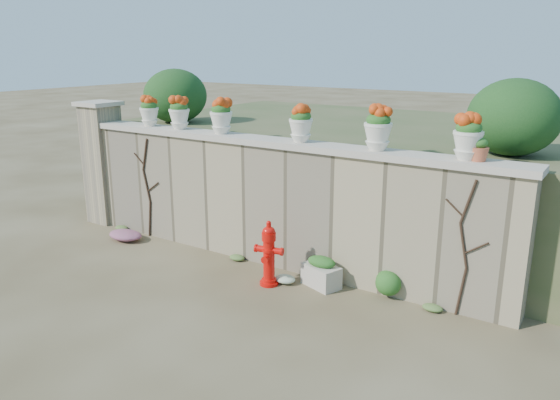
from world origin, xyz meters
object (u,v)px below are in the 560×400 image
Objects in this scene: fire_hydrant at (269,253)px; terracotta_pot at (479,151)px; planter_box at (321,272)px; urn_pot_0 at (149,111)px.

terracotta_pot is (2.73, 0.81, 1.72)m from fire_hydrant.
fire_hydrant is at bearing -163.39° from terracotta_pot.
terracotta_pot reaches higher than fire_hydrant.
urn_pot_0 is (-3.94, 0.42, 2.15)m from planter_box.
fire_hydrant is 3.45× the size of terracotta_pot.
fire_hydrant reaches higher than planter_box.
terracotta_pot is at bearing 0.00° from urn_pot_0.
terracotta_pot is (5.97, 0.00, -0.13)m from urn_pot_0.
fire_hydrant is at bearing -14.08° from urn_pot_0.
urn_pot_0 is (-3.24, 0.81, 1.86)m from fire_hydrant.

